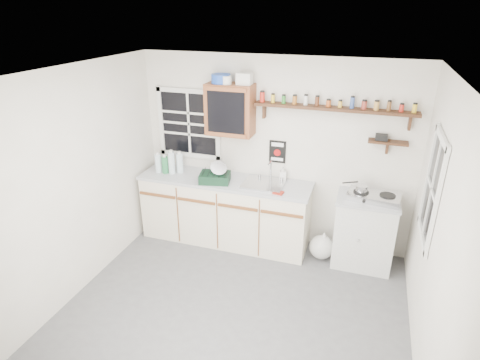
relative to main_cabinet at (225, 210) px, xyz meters
name	(u,v)px	position (x,y,z in m)	size (l,w,h in m)	color
room	(234,206)	(0.58, -1.30, 0.79)	(3.64, 3.24, 2.54)	#4D4D4F
main_cabinet	(225,210)	(0.00, 0.00, 0.00)	(2.31, 0.63, 0.92)	beige
right_cabinet	(364,231)	(1.83, 0.03, -0.01)	(0.73, 0.57, 0.91)	#B5B6AF
sink	(264,184)	(0.54, 0.01, 0.47)	(0.52, 0.44, 0.29)	#B0B0B5
upper_cabinet	(230,110)	(0.03, 0.14, 1.36)	(0.60, 0.32, 0.65)	brown
upper_cabinet_clutter	(229,79)	(0.03, 0.14, 1.75)	(0.52, 0.24, 0.14)	#1A42AE
spice_shelf	(333,107)	(1.30, 0.21, 1.47)	(1.91, 0.18, 0.35)	#321C0E
secondary_shelf	(386,141)	(1.94, 0.22, 1.12)	(0.45, 0.16, 0.24)	#321C0E
warning_sign	(277,152)	(0.63, 0.29, 0.82)	(0.22, 0.02, 0.30)	black
window_back	(189,124)	(-0.62, 0.29, 1.09)	(0.93, 0.03, 0.98)	black
window_right	(433,189)	(2.37, -0.75, 0.99)	(0.03, 0.78, 1.08)	black
water_bottles	(169,163)	(-0.80, -0.02, 0.60)	(0.37, 0.18, 0.33)	silver
dish_rack	(216,175)	(-0.08, -0.11, 0.55)	(0.44, 0.36, 0.29)	black
soap_bottle	(283,173)	(0.74, 0.22, 0.55)	(0.08, 0.09, 0.19)	silver
rag	(278,193)	(0.78, -0.20, 0.47)	(0.12, 0.11, 0.02)	maroon
hotplate	(374,197)	(1.89, 0.01, 0.49)	(0.64, 0.39, 0.09)	#B0B0B5
saucepan	(361,189)	(1.73, 0.01, 0.57)	(0.31, 0.25, 0.15)	#B0B0B5
trash_bag	(321,247)	(1.34, -0.06, -0.29)	(0.36, 0.33, 0.41)	silver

